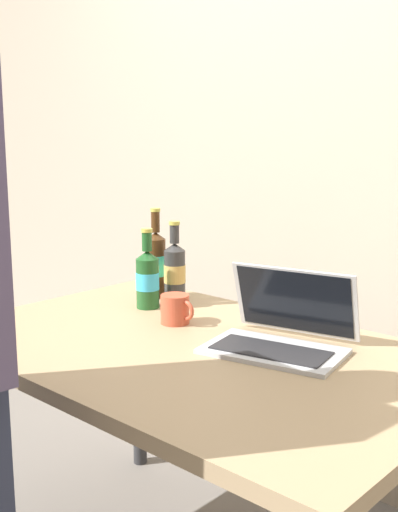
{
  "coord_description": "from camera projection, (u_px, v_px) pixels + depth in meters",
  "views": [
    {
      "loc": [
        1.13,
        -1.21,
        1.3
      ],
      "look_at": [
        0.03,
        0.0,
        0.99
      ],
      "focal_mm": 44.84,
      "sensor_mm": 36.0,
      "label": 1
    }
  ],
  "objects": [
    {
      "name": "desk",
      "position": [
        192.0,
        370.0,
        1.75
      ],
      "size": [
        1.4,
        0.88,
        0.74
      ],
      "color": "#9E8460",
      "rests_on": "ground"
    },
    {
      "name": "beer_bottle_amber",
      "position": [
        147.0,
        278.0,
        2.09
      ],
      "size": [
        0.08,
        0.08,
        0.26
      ],
      "color": "#1E5123",
      "rests_on": "desk"
    },
    {
      "name": "beer_bottle_dark",
      "position": [
        156.0,
        263.0,
        2.22
      ],
      "size": [
        0.07,
        0.07,
        0.31
      ],
      "color": "#472B14",
      "rests_on": "desk"
    },
    {
      "name": "beer_bottle_brown",
      "position": [
        175.0,
        271.0,
        2.17
      ],
      "size": [
        0.07,
        0.07,
        0.28
      ],
      "color": "#333333",
      "rests_on": "desk"
    },
    {
      "name": "back_wall",
      "position": [
        352.0,
        134.0,
        2.23
      ],
      "size": [
        6.0,
        0.1,
        2.6
      ],
      "primitive_type": "cube",
      "color": "tan",
      "rests_on": "ground"
    },
    {
      "name": "coffee_mug",
      "position": [
        176.0,
        309.0,
        1.93
      ],
      "size": [
        0.12,
        0.09,
        0.09
      ],
      "color": "#BF4C33",
      "rests_on": "desk"
    },
    {
      "name": "laptop",
      "position": [
        282.0,
        331.0,
        1.71
      ],
      "size": [
        0.41,
        0.35,
        0.21
      ],
      "color": "#B7BABC",
      "rests_on": "desk"
    }
  ]
}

